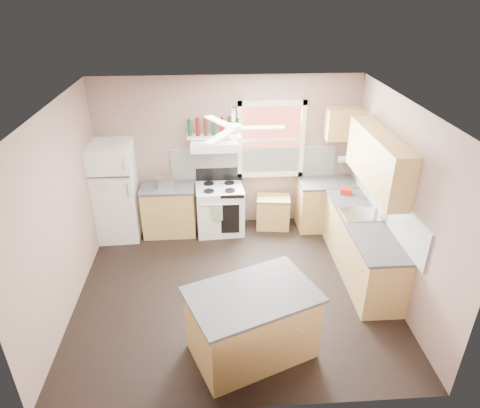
{
  "coord_description": "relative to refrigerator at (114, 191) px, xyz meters",
  "views": [
    {
      "loc": [
        -0.26,
        -5.0,
        4.05
      ],
      "look_at": [
        0.1,
        0.3,
        1.25
      ],
      "focal_mm": 32.0,
      "sensor_mm": 36.0,
      "label": 1
    }
  ],
  "objects": [
    {
      "name": "wall_left",
      "position": [
        -0.32,
        -1.64,
        0.49
      ],
      "size": [
        0.05,
        4.0,
        2.7
      ],
      "primitive_type": "cube",
      "color": "#866A5F",
      "rests_on": "ground"
    },
    {
      "name": "counter_corner",
      "position": [
        3.7,
        0.06,
        0.02
      ],
      "size": [
        1.02,
        0.62,
        0.04
      ],
      "primitive_type": "cube",
      "color": "#404042",
      "rests_on": "base_cabinet_corner"
    },
    {
      "name": "upper_cabinet_right",
      "position": [
        4.03,
        -1.14,
        0.92
      ],
      "size": [
        0.33,
        1.8,
        0.76
      ],
      "primitive_type": "cube",
      "color": "tan",
      "rests_on": "wall_right"
    },
    {
      "name": "wall_back",
      "position": [
        1.95,
        0.38,
        0.49
      ],
      "size": [
        4.5,
        0.05,
        2.7
      ],
      "primitive_type": "cube",
      "color": "#866A5F",
      "rests_on": "ground"
    },
    {
      "name": "window_frame",
      "position": [
        2.7,
        0.31,
        0.74
      ],
      "size": [
        1.16,
        0.07,
        1.36
      ],
      "primitive_type": "cube",
      "color": "white",
      "rests_on": "wall_back"
    },
    {
      "name": "faucet",
      "position": [
        4.05,
        -1.14,
        0.11
      ],
      "size": [
        0.03,
        0.03,
        0.14
      ],
      "primitive_type": "cylinder",
      "color": "silver",
      "rests_on": "sink"
    },
    {
      "name": "ceiling_fan_hub",
      "position": [
        1.95,
        -1.64,
        1.59
      ],
      "size": [
        0.2,
        0.2,
        0.08
      ],
      "primitive_type": "cylinder",
      "color": "white",
      "rests_on": "ceiling"
    },
    {
      "name": "paper_towel",
      "position": [
        4.02,
        0.22,
        0.39
      ],
      "size": [
        0.26,
        0.12,
        0.12
      ],
      "primitive_type": "cylinder",
      "rotation": [
        0.0,
        1.57,
        0.0
      ],
      "color": "white",
      "rests_on": "wall_back"
    },
    {
      "name": "wine_bottles",
      "position": [
        1.72,
        0.23,
        1.02
      ],
      "size": [
        0.86,
        0.06,
        0.31
      ],
      "color": "#143819",
      "rests_on": "bottle_shelf"
    },
    {
      "name": "sink",
      "position": [
        3.89,
        -1.14,
        0.04
      ],
      "size": [
        0.55,
        0.45,
        0.03
      ],
      "primitive_type": "cube",
      "color": "silver",
      "rests_on": "counter_right"
    },
    {
      "name": "range_hood",
      "position": [
        1.72,
        0.11,
        0.76
      ],
      "size": [
        0.78,
        0.5,
        0.14
      ],
      "primitive_type": "cube",
      "color": "white",
      "rests_on": "wall_back"
    },
    {
      "name": "counter_left",
      "position": [
        0.89,
        0.06,
        0.02
      ],
      "size": [
        0.92,
        0.62,
        0.04
      ],
      "primitive_type": "cube",
      "color": "#404042",
      "rests_on": "base_cabinet_left"
    },
    {
      "name": "island_top",
      "position": [
        2.09,
        -2.85,
        0.02
      ],
      "size": [
        1.69,
        1.42,
        0.04
      ],
      "primitive_type": "cube",
      "rotation": [
        0.0,
        0.0,
        0.38
      ],
      "color": "#404042",
      "rests_on": "island"
    },
    {
      "name": "toaster",
      "position": [
        0.87,
        0.04,
        0.13
      ],
      "size": [
        0.3,
        0.2,
        0.18
      ],
      "primitive_type": "cube",
      "rotation": [
        0.0,
        0.0,
        0.17
      ],
      "color": "silver",
      "rests_on": "counter_left"
    },
    {
      "name": "base_cabinet_corner",
      "position": [
        3.7,
        0.06,
        -0.43
      ],
      "size": [
        1.0,
        0.6,
        0.86
      ],
      "primitive_type": "cube",
      "color": "tan",
      "rests_on": "floor"
    },
    {
      "name": "floor",
      "position": [
        1.95,
        -1.64,
        -0.86
      ],
      "size": [
        4.5,
        4.5,
        0.0
      ],
      "primitive_type": "plane",
      "color": "black",
      "rests_on": "ground"
    },
    {
      "name": "backsplash_right",
      "position": [
        4.18,
        -1.34,
        0.32
      ],
      "size": [
        0.03,
        2.6,
        0.55
      ],
      "primitive_type": "cube",
      "color": "white",
      "rests_on": "wall_right"
    },
    {
      "name": "upper_cabinet_corner",
      "position": [
        3.9,
        0.19,
        1.04
      ],
      "size": [
        0.6,
        0.33,
        0.52
      ],
      "primitive_type": "cube",
      "color": "tan",
      "rests_on": "wall_back"
    },
    {
      "name": "window_view",
      "position": [
        2.7,
        0.34,
        0.74
      ],
      "size": [
        1.0,
        0.02,
        1.2
      ],
      "primitive_type": "cube",
      "color": "brown",
      "rests_on": "wall_back"
    },
    {
      "name": "base_cabinet_right",
      "position": [
        3.9,
        -1.34,
        -0.43
      ],
      "size": [
        0.6,
        2.2,
        0.86
      ],
      "primitive_type": "cube",
      "color": "tan",
      "rests_on": "floor"
    },
    {
      "name": "bottle_shelf",
      "position": [
        1.72,
        0.23,
        0.86
      ],
      "size": [
        0.9,
        0.26,
        0.03
      ],
      "primitive_type": "cube",
      "color": "white",
      "rests_on": "range_hood"
    },
    {
      "name": "base_cabinet_left",
      "position": [
        0.89,
        0.06,
        -0.43
      ],
      "size": [
        0.9,
        0.6,
        0.86
      ],
      "primitive_type": "cube",
      "color": "tan",
      "rests_on": "floor"
    },
    {
      "name": "ceiling",
      "position": [
        1.95,
        -1.64,
        1.84
      ],
      "size": [
        4.5,
        4.5,
        0.0
      ],
      "primitive_type": "plane",
      "color": "white",
      "rests_on": "ground"
    },
    {
      "name": "soap_bottle",
      "position": [
        4.06,
        -1.27,
        0.16
      ],
      "size": [
        0.12,
        0.12,
        0.24
      ],
      "primitive_type": "imported",
      "rotation": [
        0.0,
        0.0,
        5.97
      ],
      "color": "silver",
      "rests_on": "counter_right"
    },
    {
      "name": "counter_right",
      "position": [
        3.89,
        -1.34,
        0.02
      ],
      "size": [
        0.62,
        2.22,
        0.04
      ],
      "primitive_type": "cube",
      "color": "#404042",
      "rests_on": "base_cabinet_right"
    },
    {
      "name": "stove",
      "position": [
        1.78,
        0.04,
        -0.43
      ],
      "size": [
        0.85,
        0.69,
        0.86
      ],
      "primitive_type": "cube",
      "rotation": [
        0.0,
        0.0,
        0.06
      ],
      "color": "white",
      "rests_on": "floor"
    },
    {
      "name": "cart",
      "position": [
        2.75,
        0.1,
        -0.56
      ],
      "size": [
        0.63,
        0.46,
        0.59
      ],
      "primitive_type": "cube",
      "rotation": [
        0.0,
        0.0,
        -0.12
      ],
      "color": "tan",
      "rests_on": "floor"
    },
    {
      "name": "backsplash_back",
      "position": [
        2.4,
        0.34,
        0.32
      ],
      "size": [
        2.9,
        0.03,
        0.55
      ],
      "primitive_type": "cube",
      "color": "white",
      "rests_on": "wall_back"
    },
    {
      "name": "red_caddy",
      "position": [
        3.87,
        -0.44,
        0.09
      ],
      "size": [
        0.21,
        0.17,
        0.1
      ],
      "primitive_type": "cube",
      "rotation": [
        0.0,
        0.0,
        -0.32
      ],
      "color": "#B61F0F",
      "rests_on": "counter_right"
    },
    {
      "name": "wall_right",
      "position": [
        4.22,
        -1.64,
        0.49
      ],
      "size": [
        0.05,
        4.0,
        2.7
      ],
      "primitive_type": "cube",
      "color": "#866A5F",
      "rests_on": "ground"
    },
    {
      "name": "refrigerator",
      "position": [
        0.0,
        0.0,
        0.0
      ],
      "size": [
        0.76,
        0.74,
        1.72
      ],
      "primitive_type": "cube",
      "rotation": [
        0.0,
        0.0,
        0.04
      ],
      "color": "white",
      "rests_on": "floor"
    },
    {
      "name": "island",
      "position": [
        2.09,
        -2.85,
        -0.43
      ],
      "size": [
        1.59,
        1.31,
        0.86
      ],
      "primitive_type": "cube",
      "rotation": [
        0.0,
        0.0,
        0.38
      ],
      "color": "tan",
      "rests_on": "floor"
    }
  ]
}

